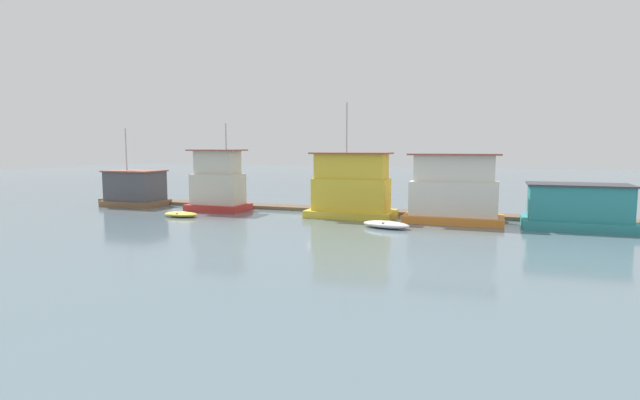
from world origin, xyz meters
name	(u,v)px	position (x,y,z in m)	size (l,w,h in m)	color
ground_plane	(324,216)	(0.00, 0.00, 0.00)	(200.00, 200.00, 0.00)	slate
dock_walkway	(335,209)	(0.00, 3.01, 0.15)	(51.00, 2.11, 0.30)	brown
houseboat_brown	(135,189)	(-19.41, 0.40, 1.66)	(5.44, 3.93, 7.44)	brown
houseboat_red	(218,184)	(-10.01, -0.05, 2.36)	(5.15, 3.42, 7.73)	red
houseboat_yellow	(351,188)	(2.37, -0.09, 2.37)	(7.00, 3.91, 9.22)	gold
houseboat_orange	(454,192)	(10.42, -0.25, 2.30)	(7.29, 3.66, 5.19)	orange
houseboat_teal	(578,207)	(18.83, -0.27, 1.48)	(7.19, 4.16, 3.14)	teal
dinghy_yellow	(181,214)	(-10.75, -4.67, 0.22)	(2.98, 1.57, 0.43)	yellow
dinghy_white	(386,225)	(6.21, -4.58, 0.25)	(3.70, 2.16, 0.50)	white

